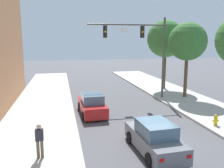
% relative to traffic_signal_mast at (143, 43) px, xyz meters
% --- Properties ---
extents(ground_plane, '(120.00, 120.00, 0.00)m').
position_rel_traffic_signal_mast_xyz_m(ground_plane, '(-2.52, -9.80, -5.37)').
color(ground_plane, '#4C4C51').
extents(sidewalk_left, '(5.00, 60.00, 0.15)m').
position_rel_traffic_signal_mast_xyz_m(sidewalk_left, '(-9.02, -9.80, -5.30)').
color(sidewalk_left, '#B2AFA8').
rests_on(sidewalk_left, ground).
extents(traffic_signal_mast, '(7.25, 0.38, 7.50)m').
position_rel_traffic_signal_mast_xyz_m(traffic_signal_mast, '(0.00, 0.00, 0.00)').
color(traffic_signal_mast, '#514C47').
rests_on(traffic_signal_mast, sidewalk_right).
extents(car_lead_red, '(1.94, 4.29, 1.60)m').
position_rel_traffic_signal_mast_xyz_m(car_lead_red, '(-5.19, -3.56, -4.65)').
color(car_lead_red, '#B21E1E').
rests_on(car_lead_red, ground).
extents(car_following_grey, '(2.01, 4.32, 1.60)m').
position_rel_traffic_signal_mast_xyz_m(car_following_grey, '(-2.97, -10.52, -4.65)').
color(car_following_grey, slate).
rests_on(car_following_grey, ground).
extents(pedestrian_sidewalk_left_walker, '(0.36, 0.22, 1.64)m').
position_rel_traffic_signal_mast_xyz_m(pedestrian_sidewalk_left_walker, '(-8.49, -10.26, -4.31)').
color(pedestrian_sidewalk_left_walker, brown).
rests_on(pedestrian_sidewalk_left_walker, sidewalk_left).
extents(fire_hydrant, '(0.48, 0.24, 0.72)m').
position_rel_traffic_signal_mast_xyz_m(fire_hydrant, '(2.22, -8.08, -4.87)').
color(fire_hydrant, gold).
rests_on(fire_hydrant, sidewalk_right).
extents(street_tree_second, '(3.59, 3.59, 7.11)m').
position_rel_traffic_signal_mast_xyz_m(street_tree_second, '(4.34, -0.25, 0.07)').
color(street_tree_second, brown).
rests_on(street_tree_second, sidewalk_right).
extents(street_tree_third, '(4.14, 4.14, 7.69)m').
position_rel_traffic_signal_mast_xyz_m(street_tree_third, '(4.14, 4.20, 0.37)').
color(street_tree_third, brown).
rests_on(street_tree_third, sidewalk_right).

